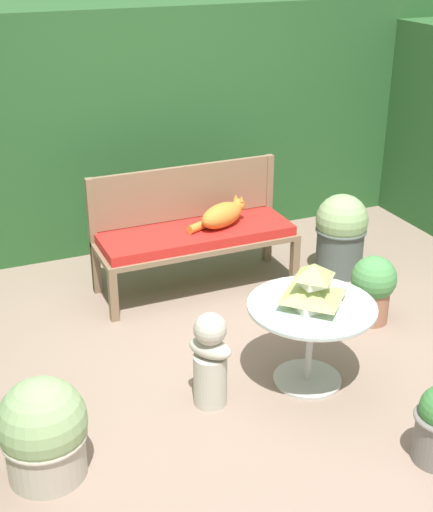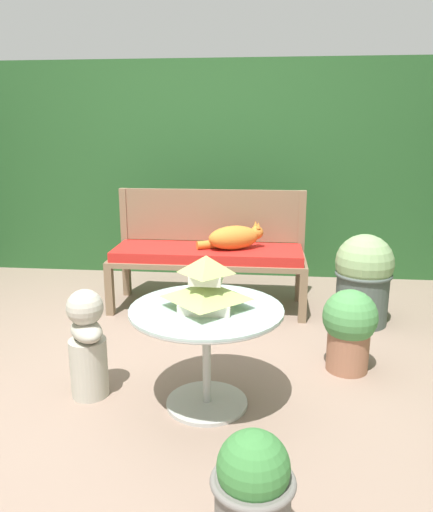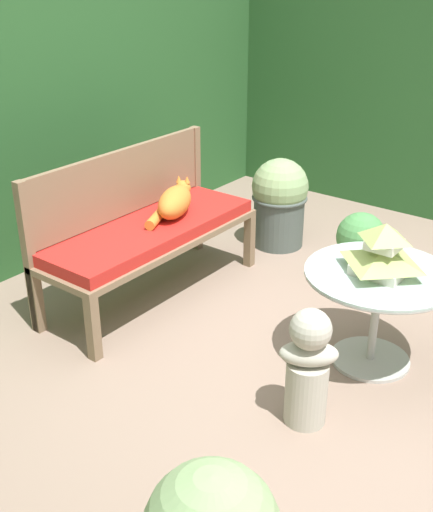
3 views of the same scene
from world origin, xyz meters
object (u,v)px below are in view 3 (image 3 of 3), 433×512
(garden_bench, at_px, (152,235))
(potted_plant_table_far, at_px, (279,201))
(patio_table, at_px, (378,292))
(pagoda_birdhouse, at_px, (383,252))
(garden_bust, at_px, (308,367))
(potted_plant_path_edge, at_px, (360,246))
(cat, at_px, (174,202))

(garden_bench, relative_size, potted_plant_table_far, 2.28)
(patio_table, relative_size, pagoda_birdhouse, 2.27)
(garden_bench, bearing_deg, garden_bust, -108.72)
(pagoda_birdhouse, relative_size, potted_plant_path_edge, 0.68)
(patio_table, distance_m, garden_bust, 0.66)
(potted_plant_path_edge, bearing_deg, garden_bench, 134.66)
(cat, distance_m, pagoda_birdhouse, 1.45)
(garden_bench, relative_size, pagoda_birdhouse, 4.47)
(garden_bench, relative_size, garden_bust, 2.54)
(garden_bust, relative_size, potted_plant_path_edge, 1.20)
(patio_table, bearing_deg, garden_bench, 96.59)
(patio_table, xyz_separation_m, garden_bust, (-0.65, 0.03, -0.13))
(cat, height_order, garden_bust, cat)
(pagoda_birdhouse, relative_size, potted_plant_table_far, 0.51)
(pagoda_birdhouse, distance_m, potted_plant_table_far, 1.64)
(pagoda_birdhouse, xyz_separation_m, garden_bust, (-0.65, 0.03, -0.36))
(patio_table, relative_size, garden_bust, 1.29)
(pagoda_birdhouse, height_order, potted_plant_table_far, pagoda_birdhouse)
(potted_plant_path_edge, bearing_deg, potted_plant_table_far, 74.63)
(potted_plant_table_far, bearing_deg, pagoda_birdhouse, -128.90)
(garden_bench, xyz_separation_m, potted_plant_table_far, (1.18, -0.21, -0.07))
(cat, height_order, potted_plant_table_far, cat)
(garden_bust, bearing_deg, pagoda_birdhouse, 51.68)
(potted_plant_table_far, height_order, potted_plant_path_edge, potted_plant_table_far)
(garden_bench, xyz_separation_m, potted_plant_path_edge, (0.97, -0.98, -0.15))
(garden_bench, relative_size, patio_table, 1.97)
(garden_bust, height_order, potted_plant_table_far, potted_plant_table_far)
(garden_bench, bearing_deg, cat, -3.83)
(garden_bust, xyz_separation_m, potted_plant_table_far, (1.66, 1.22, 0.05))
(pagoda_birdhouse, height_order, potted_plant_path_edge, pagoda_birdhouse)
(patio_table, height_order, potted_plant_table_far, potted_plant_table_far)
(garden_bench, height_order, pagoda_birdhouse, pagoda_birdhouse)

